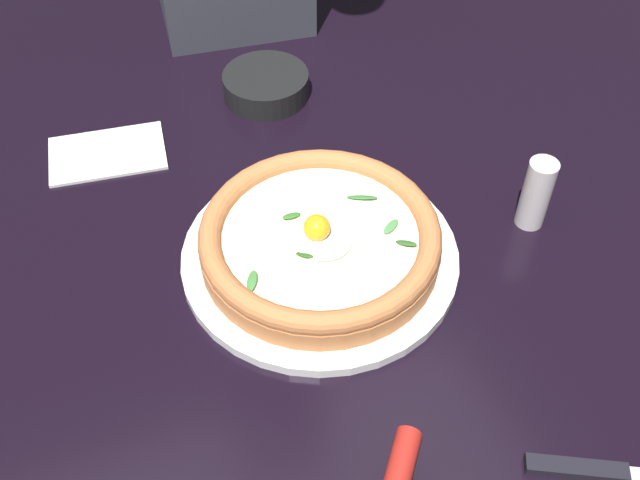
{
  "coord_description": "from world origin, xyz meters",
  "views": [
    {
      "loc": [
        0.54,
        -0.18,
        0.62
      ],
      "look_at": [
        0.05,
        0.02,
        0.03
      ],
      "focal_mm": 42.54,
      "sensor_mm": 36.0,
      "label": 1
    }
  ],
  "objects_px": {
    "pizza": "(320,239)",
    "folded_napkin": "(107,152)",
    "side_bowl": "(266,85)",
    "table_knife": "(616,473)",
    "pepper_shaker": "(536,194)"
  },
  "relations": [
    {
      "from": "side_bowl",
      "to": "folded_napkin",
      "type": "distance_m",
      "value": 0.23
    },
    {
      "from": "side_bowl",
      "to": "table_knife",
      "type": "relative_size",
      "value": 0.56
    },
    {
      "from": "pizza",
      "to": "table_knife",
      "type": "relative_size",
      "value": 1.25
    },
    {
      "from": "pizza",
      "to": "folded_napkin",
      "type": "xyz_separation_m",
      "value": [
        -0.26,
        -0.18,
        -0.03
      ]
    },
    {
      "from": "table_knife",
      "to": "folded_napkin",
      "type": "height_order",
      "value": "table_knife"
    },
    {
      "from": "pizza",
      "to": "side_bowl",
      "type": "relative_size",
      "value": 2.24
    },
    {
      "from": "side_bowl",
      "to": "table_knife",
      "type": "height_order",
      "value": "side_bowl"
    },
    {
      "from": "pizza",
      "to": "side_bowl",
      "type": "distance_m",
      "value": 0.3
    },
    {
      "from": "table_knife",
      "to": "pepper_shaker",
      "type": "height_order",
      "value": "pepper_shaker"
    },
    {
      "from": "folded_napkin",
      "to": "side_bowl",
      "type": "bearing_deg",
      "value": 99.94
    },
    {
      "from": "pizza",
      "to": "folded_napkin",
      "type": "height_order",
      "value": "pizza"
    },
    {
      "from": "pizza",
      "to": "table_knife",
      "type": "xyz_separation_m",
      "value": [
        0.32,
        0.14,
        -0.03
      ]
    },
    {
      "from": "side_bowl",
      "to": "folded_napkin",
      "type": "bearing_deg",
      "value": -80.06
    },
    {
      "from": "table_knife",
      "to": "folded_napkin",
      "type": "xyz_separation_m",
      "value": [
        -0.58,
        -0.32,
        0.0
      ]
    },
    {
      "from": "pizza",
      "to": "pepper_shaker",
      "type": "distance_m",
      "value": 0.24
    }
  ]
}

